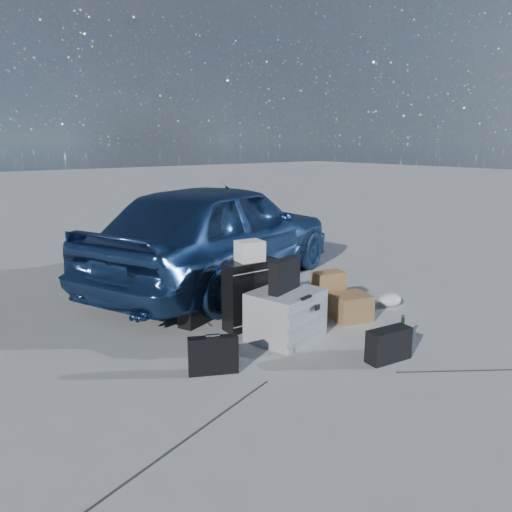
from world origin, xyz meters
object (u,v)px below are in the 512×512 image
at_px(suitcase_left, 198,295).
at_px(cardboard_box, 351,307).
at_px(green_bottle, 402,334).
at_px(pelican_case, 286,315).
at_px(suitcase_right, 251,294).
at_px(briefcase, 213,355).
at_px(duffel_bag, 259,293).
at_px(car, 219,233).

bearing_deg(suitcase_left, cardboard_box, -55.80).
bearing_deg(suitcase_left, green_bottle, -79.86).
relative_size(pelican_case, suitcase_right, 0.94).
bearing_deg(briefcase, green_bottle, 3.69).
bearing_deg(suitcase_right, duffel_bag, 45.41).
xyz_separation_m(briefcase, cardboard_box, (1.78, 0.16, -0.02)).
relative_size(suitcase_right, duffel_bag, 0.90).
distance_m(duffel_bag, cardboard_box, 1.00).
bearing_deg(pelican_case, suitcase_right, 86.81).
relative_size(duffel_bag, green_bottle, 2.34).
distance_m(cardboard_box, green_bottle, 0.85).
bearing_deg(briefcase, suitcase_right, 62.92).
bearing_deg(suitcase_left, car, 26.24).
bearing_deg(duffel_bag, green_bottle, -82.11).
bearing_deg(duffel_bag, suitcase_right, -138.38).
bearing_deg(suitcase_left, suitcase_right, -71.04).
height_order(pelican_case, cardboard_box, pelican_case).
distance_m(car, suitcase_right, 1.63).
xyz_separation_m(duffel_bag, cardboard_box, (0.53, -0.84, -0.05)).
bearing_deg(car, pelican_case, 142.46).
bearing_deg(suitcase_right, briefcase, -141.76).
distance_m(suitcase_left, suitcase_right, 0.55).
height_order(suitcase_left, cardboard_box, suitcase_left).
height_order(suitcase_left, suitcase_right, suitcase_right).
relative_size(briefcase, duffel_bag, 0.53).
bearing_deg(green_bottle, briefcase, 156.93).
relative_size(duffel_bag, cardboard_box, 2.06).
distance_m(briefcase, suitcase_left, 1.17).
distance_m(suitcase_right, green_bottle, 1.45).
bearing_deg(suitcase_left, duffel_bag, -24.52).
bearing_deg(pelican_case, car, 60.66).
distance_m(suitcase_left, green_bottle, 1.99).
height_order(car, green_bottle, car).
relative_size(pelican_case, duffel_bag, 0.85).
bearing_deg(cardboard_box, suitcase_left, 145.37).
bearing_deg(suitcase_right, car, 69.46).
xyz_separation_m(car, pelican_case, (-0.53, -1.89, -0.44)).
bearing_deg(green_bottle, pelican_case, 125.16).
height_order(briefcase, green_bottle, green_bottle).
height_order(duffel_bag, green_bottle, duffel_bag).
xyz_separation_m(briefcase, duffel_bag, (1.25, 1.00, 0.03)).
bearing_deg(duffel_bag, car, 77.21).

